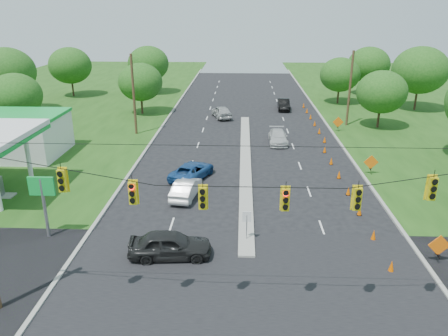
{
  "coord_description": "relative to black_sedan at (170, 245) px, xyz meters",
  "views": [
    {
      "loc": [
        -0.38,
        -17.95,
        13.69
      ],
      "look_at": [
        -1.63,
        11.54,
        2.8
      ],
      "focal_mm": 35.0,
      "sensor_mm": 36.0,
      "label": 1
    }
  ],
  "objects": [
    {
      "name": "cone_7",
      "position": [
        12.96,
        23.52,
        -0.46
      ],
      "size": [
        0.32,
        0.32,
        0.7
      ],
      "primitive_type": "cone",
      "color": "#E25600",
      "rests_on": "ground"
    },
    {
      "name": "utility_pole_far_left",
      "position": [
        -8.07,
        26.02,
        3.69
      ],
      "size": [
        0.28,
        0.28,
        9.0
      ],
      "primitive_type": "cylinder",
      "color": "#422D1C",
      "rests_on": "ground"
    },
    {
      "name": "cone_6",
      "position": [
        12.36,
        20.02,
        -0.46
      ],
      "size": [
        0.32,
        0.32,
        0.7
      ],
      "primitive_type": "cone",
      "color": "#E25600",
      "rests_on": "ground"
    },
    {
      "name": "cone_8",
      "position": [
        12.96,
        27.02,
        -0.46
      ],
      "size": [
        0.32,
        0.32,
        0.7
      ],
      "primitive_type": "cone",
      "color": "#E25600",
      "rests_on": "ground"
    },
    {
      "name": "cone_4",
      "position": [
        12.36,
        13.02,
        -0.46
      ],
      "size": [
        0.32,
        0.32,
        0.7
      ],
      "primitive_type": "cone",
      "color": "#E25600",
      "rests_on": "ground"
    },
    {
      "name": "silver_car_oncoming",
      "position": [
        1.34,
        34.27,
        -0.01
      ],
      "size": [
        3.23,
        5.06,
        1.6
      ],
      "primitive_type": "imported",
      "rotation": [
        0.0,
        0.0,
        3.45
      ],
      "color": "#A8A8A8",
      "rests_on": "ground"
    },
    {
      "name": "tree_5",
      "position": [
        -9.57,
        36.02,
        3.52
      ],
      "size": [
        5.88,
        5.88,
        6.86
      ],
      "color": "black",
      "rests_on": "ground"
    },
    {
      "name": "tree_9",
      "position": [
        20.43,
        30.02,
        3.52
      ],
      "size": [
        5.88,
        5.88,
        6.86
      ],
      "color": "black",
      "rests_on": "ground"
    },
    {
      "name": "tree_2",
      "position": [
        -21.57,
        26.02,
        3.52
      ],
      "size": [
        5.88,
        5.88,
        6.86
      ],
      "color": "black",
      "rests_on": "ground"
    },
    {
      "name": "cone_0",
      "position": [
        12.36,
        -0.98,
        -0.46
      ],
      "size": [
        0.32,
        0.32,
        0.7
      ],
      "primitive_type": "cone",
      "color": "#E25600",
      "rests_on": "ground"
    },
    {
      "name": "cone_5",
      "position": [
        12.36,
        16.52,
        -0.46
      ],
      "size": [
        0.32,
        0.32,
        0.7
      ],
      "primitive_type": "cone",
      "color": "#E25600",
      "rests_on": "ground"
    },
    {
      "name": "dark_car_receding",
      "position": [
        9.9,
        39.5,
        -0.06
      ],
      "size": [
        1.73,
        4.65,
        1.52
      ],
      "primitive_type": "imported",
      "rotation": [
        0.0,
        0.0,
        -0.03
      ],
      "color": "black",
      "rests_on": "ground"
    },
    {
      "name": "white_sedan",
      "position": [
        -0.15,
        8.57,
        -0.1
      ],
      "size": [
        2.13,
        4.5,
        1.43
      ],
      "primitive_type": "imported",
      "rotation": [
        0.0,
        0.0,
        2.99
      ],
      "color": "silver",
      "rests_on": "ground"
    },
    {
      "name": "cone_1",
      "position": [
        12.36,
        2.52,
        -0.46
      ],
      "size": [
        0.32,
        0.32,
        0.7
      ],
      "primitive_type": "cone",
      "color": "#E25600",
      "rests_on": "ground"
    },
    {
      "name": "cone_10",
      "position": [
        12.96,
        34.02,
        -0.46
      ],
      "size": [
        0.32,
        0.32,
        0.7
      ],
      "primitive_type": "cone",
      "color": "#E25600",
      "rests_on": "ground"
    },
    {
      "name": "black_sedan",
      "position": [
        0.0,
        0.0,
        0.0
      ],
      "size": [
        4.92,
        2.3,
        1.63
      ],
      "primitive_type": "imported",
      "rotation": [
        0.0,
        0.0,
        1.65
      ],
      "color": "black",
      "rests_on": "ground"
    },
    {
      "name": "ground",
      "position": [
        4.43,
        -3.98,
        -0.81
      ],
      "size": [
        160.0,
        160.0,
        0.0
      ],
      "primitive_type": "plane",
      "color": "black",
      "rests_on": "ground"
    },
    {
      "name": "work_sign_0",
      "position": [
        15.23,
        0.02,
        0.28
      ],
      "size": [
        1.27,
        0.58,
        1.37
      ],
      "color": "black",
      "rests_on": "ground"
    },
    {
      "name": "tree_6",
      "position": [
        -11.57,
        51.02,
        4.14
      ],
      "size": [
        6.72,
        6.72,
        7.84
      ],
      "color": "black",
      "rests_on": "ground"
    },
    {
      "name": "signal_span",
      "position": [
        4.38,
        -4.98,
        4.16
      ],
      "size": [
        25.6,
        0.32,
        9.0
      ],
      "color": "#422D1C",
      "rests_on": "ground"
    },
    {
      "name": "silver_car_far",
      "position": [
        7.92,
        23.14,
        -0.13
      ],
      "size": [
        1.92,
        4.7,
        1.36
      ],
      "primitive_type": "imported",
      "rotation": [
        0.0,
        0.0,
        -0.0
      ],
      "color": "silver",
      "rests_on": "ground"
    },
    {
      "name": "curb_left",
      "position": [
        -5.67,
        26.02,
        -0.81
      ],
      "size": [
        0.25,
        110.0,
        0.16
      ],
      "primitive_type": "cube",
      "color": "gray",
      "rests_on": "ground"
    },
    {
      "name": "tree_12",
      "position": [
        18.43,
        44.02,
        3.52
      ],
      "size": [
        5.88,
        5.88,
        6.86
      ],
      "color": "black",
      "rests_on": "ground"
    },
    {
      "name": "curb_right",
      "position": [
        14.53,
        26.02,
        -0.81
      ],
      "size": [
        0.25,
        110.0,
        0.16
      ],
      "primitive_type": "cube",
      "color": "gray",
      "rests_on": "ground"
    },
    {
      "name": "cone_11",
      "position": [
        12.96,
        37.52,
        -0.46
      ],
      "size": [
        0.32,
        0.32,
        0.7
      ],
      "primitive_type": "cone",
      "color": "#E25600",
      "rests_on": "ground"
    },
    {
      "name": "blue_pickup",
      "position": [
        -0.13,
        12.46,
        -0.12
      ],
      "size": [
        3.96,
        5.52,
        1.39
      ],
      "primitive_type": "imported",
      "rotation": [
        0.0,
        0.0,
        2.78
      ],
      "color": "navy",
      "rests_on": "ground"
    },
    {
      "name": "median",
      "position": [
        4.43,
        17.02,
        -0.81
      ],
      "size": [
        1.0,
        34.0,
        0.18
      ],
      "primitive_type": "cube",
      "color": "gray",
      "rests_on": "ground"
    },
    {
      "name": "work_sign_1",
      "position": [
        15.23,
        14.02,
        0.28
      ],
      "size": [
        1.27,
        0.58,
        1.37
      ],
      "color": "black",
      "rests_on": "ground"
    },
    {
      "name": "cone_3",
      "position": [
        12.36,
        9.52,
        -0.46
      ],
      "size": [
        0.32,
        0.32,
        0.7
      ],
      "primitive_type": "cone",
      "color": "#E25600",
      "rests_on": "ground"
    },
    {
      "name": "cone_2",
      "position": [
        12.36,
        6.02,
        -0.46
      ],
      "size": [
        0.32,
        0.32,
        0.7
      ],
      "primitive_type": "cone",
      "color": "#E25600",
      "rests_on": "ground"
    },
    {
      "name": "cross_street",
      "position": [
        4.43,
        -3.98,
        -0.81
      ],
      "size": [
        160.0,
        14.0,
        0.02
      ],
      "primitive_type": "cube",
      "color": "black",
      "rests_on": "ground"
    },
    {
      "name": "utility_pole_far_right",
      "position": [
        16.93,
        31.02,
        3.69
      ],
      "size": [
        0.28,
        0.28,
        9.0
      ],
      "primitive_type": "cylinder",
      "color": "#422D1C",
      "rests_on": "ground"
    },
    {
      "name": "cone_9",
      "position": [
        12.96,
        30.52,
        -0.46
      ],
      "size": [
        0.32,
        0.32,
        0.7
      ],
      "primitive_type": "cone",
      "color": "#E25600",
      "rests_on": "ground"
    },
    {
      "name": "tree_4",
      "position": [
        -23.57,
        48.02,
        4.14
      ],
      "size": [
        6.72,
        6.72,
        7.84
      ],
      "color": "black",
      "rests_on": "ground"
    },
    {
      "name": "tree_3",
      "position": [
        -27.57,
        36.02,
        4.76
      ],
      "size": [
        7.56,
        7.56,
        8.82
      ],
      "color": "black",
      "rests_on": "ground"
    },
    {
      "name": "cone_12",
      "position": [
        12.96,
        41.02,
        -0.46
      ],
      "size": [
        0.32,
        0.32,
        0.7
      ],
      "primitive_type": "cone",
      "color": "#E25600",
      "rests_on": "ground"
    },
    {
      "name": "tree_10",
      "position": [
        28.43,
        40.02,
        4.76
      ],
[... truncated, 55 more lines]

